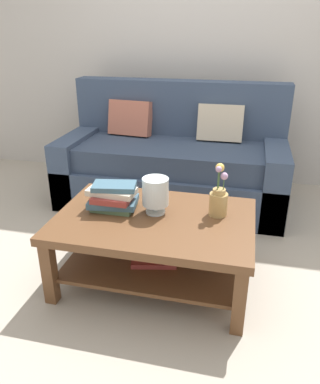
{
  "coord_description": "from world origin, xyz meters",
  "views": [
    {
      "loc": [
        0.49,
        -2.28,
        1.51
      ],
      "look_at": [
        -0.01,
        -0.17,
        0.55
      ],
      "focal_mm": 35.14,
      "sensor_mm": 36.0,
      "label": 1
    }
  ],
  "objects_px": {
    "couch": "(173,162)",
    "coffee_table": "(154,235)",
    "flower_pitcher": "(219,199)",
    "book_stack_main": "(113,197)",
    "glass_hurricane_vase": "(155,193)"
  },
  "relations": [
    {
      "from": "couch",
      "to": "book_stack_main",
      "type": "bearing_deg",
      "value": -96.6
    },
    {
      "from": "coffee_table",
      "to": "glass_hurricane_vase",
      "type": "relative_size",
      "value": 5.25
    },
    {
      "from": "glass_hurricane_vase",
      "to": "flower_pitcher",
      "type": "height_order",
      "value": "flower_pitcher"
    },
    {
      "from": "book_stack_main",
      "to": "couch",
      "type": "bearing_deg",
      "value": 83.4
    },
    {
      "from": "coffee_table",
      "to": "flower_pitcher",
      "type": "relative_size",
      "value": 3.67
    },
    {
      "from": "couch",
      "to": "book_stack_main",
      "type": "relative_size",
      "value": 6.23
    },
    {
      "from": "couch",
      "to": "coffee_table",
      "type": "height_order",
      "value": "couch"
    },
    {
      "from": "book_stack_main",
      "to": "glass_hurricane_vase",
      "type": "relative_size",
      "value": 1.4
    },
    {
      "from": "flower_pitcher",
      "to": "couch",
      "type": "bearing_deg",
      "value": 114.02
    },
    {
      "from": "book_stack_main",
      "to": "glass_hurricane_vase",
      "type": "bearing_deg",
      "value": 2.0
    },
    {
      "from": "glass_hurricane_vase",
      "to": "flower_pitcher",
      "type": "distance_m",
      "value": 0.38
    },
    {
      "from": "couch",
      "to": "book_stack_main",
      "type": "xyz_separation_m",
      "value": [
        -0.14,
        -1.21,
        0.17
      ]
    },
    {
      "from": "coffee_table",
      "to": "flower_pitcher",
      "type": "xyz_separation_m",
      "value": [
        0.37,
        0.12,
        0.23
      ]
    },
    {
      "from": "book_stack_main",
      "to": "flower_pitcher",
      "type": "height_order",
      "value": "flower_pitcher"
    },
    {
      "from": "glass_hurricane_vase",
      "to": "flower_pitcher",
      "type": "bearing_deg",
      "value": 9.25
    }
  ]
}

